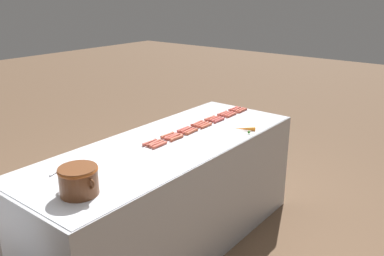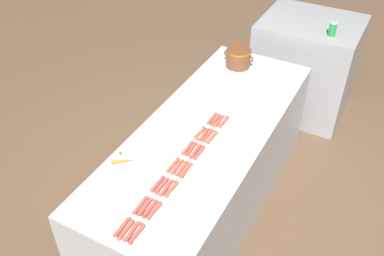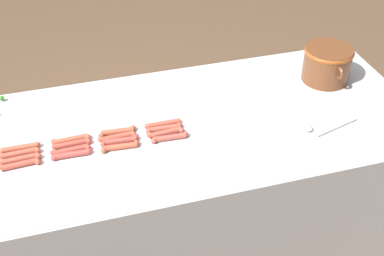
{
  "view_description": "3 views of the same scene",
  "coord_description": "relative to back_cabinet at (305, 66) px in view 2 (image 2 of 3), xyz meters",
  "views": [
    {
      "loc": [
        -1.91,
        2.11,
        1.98
      ],
      "look_at": [
        -0.06,
        -0.23,
        0.96
      ],
      "focal_mm": 37.89,
      "sensor_mm": 36.0,
      "label": 1
    },
    {
      "loc": [
        1.06,
        -2.2,
        2.83
      ],
      "look_at": [
        -0.07,
        -0.11,
        0.92
      ],
      "focal_mm": 39.86,
      "sensor_mm": 36.0,
      "label": 2
    },
    {
      "loc": [
        1.64,
        -0.26,
        2.17
      ],
      "look_at": [
        0.12,
        0.18,
        0.96
      ],
      "focal_mm": 47.69,
      "sensor_mm": 36.0,
      "label": 3
    }
  ],
  "objects": [
    {
      "name": "ground_plane",
      "position": [
        -0.25,
        -1.83,
        -0.52
      ],
      "size": [
        20.0,
        20.0,
        0.0
      ],
      "primitive_type": "plane",
      "color": "brown"
    },
    {
      "name": "griddle_counter",
      "position": [
        -0.25,
        -1.83,
        -0.07
      ],
      "size": [
        0.88,
        2.38,
        0.89
      ],
      "color": "#ADAFB5",
      "rests_on": "ground_plane"
    },
    {
      "name": "back_cabinet",
      "position": [
        0.0,
        0.0,
        0.0
      ],
      "size": [
        0.97,
        0.83,
        1.03
      ],
      "primitive_type": "cube",
      "color": "#939599",
      "rests_on": "ground_plane"
    },
    {
      "name": "hot_dog_0",
      "position": [
        -0.25,
        -2.88,
        0.38
      ],
      "size": [
        0.03,
        0.16,
        0.02
      ],
      "color": "#BA4D3A",
      "rests_on": "griddle_counter"
    },
    {
      "name": "hot_dog_1",
      "position": [
        -0.25,
        -2.69,
        0.38
      ],
      "size": [
        0.03,
        0.16,
        0.02
      ],
      "color": "#B14939",
      "rests_on": "griddle_counter"
    },
    {
      "name": "hot_dog_2",
      "position": [
        -0.25,
        -2.5,
        0.38
      ],
      "size": [
        0.03,
        0.16,
        0.02
      ],
      "color": "#B24641",
      "rests_on": "griddle_counter"
    },
    {
      "name": "hot_dog_3",
      "position": [
        -0.26,
        -2.31,
        0.38
      ],
      "size": [
        0.03,
        0.16,
        0.02
      ],
      "color": "#B65239",
      "rests_on": "griddle_counter"
    },
    {
      "name": "hot_dog_4",
      "position": [
        -0.25,
        -2.11,
        0.38
      ],
      "size": [
        0.03,
        0.16,
        0.02
      ],
      "color": "#AD5239",
      "rests_on": "griddle_counter"
    },
    {
      "name": "hot_dog_5",
      "position": [
        -0.25,
        -1.93,
        0.38
      ],
      "size": [
        0.03,
        0.16,
        0.02
      ],
      "color": "#B35339",
      "rests_on": "griddle_counter"
    },
    {
      "name": "hot_dog_6",
      "position": [
        -0.25,
        -1.74,
        0.38
      ],
      "size": [
        0.02,
        0.16,
        0.02
      ],
      "color": "#BA4D3B",
      "rests_on": "griddle_counter"
    },
    {
      "name": "hot_dog_7",
      "position": [
        -0.22,
        -2.88,
        0.38
      ],
      "size": [
        0.02,
        0.16,
        0.02
      ],
      "color": "#B64D3D",
      "rests_on": "griddle_counter"
    },
    {
      "name": "hot_dog_8",
      "position": [
        -0.22,
        -2.69,
        0.38
      ],
      "size": [
        0.03,
        0.16,
        0.02
      ],
      "color": "#B6483D",
      "rests_on": "griddle_counter"
    },
    {
      "name": "hot_dog_9",
      "position": [
        -0.22,
        -2.5,
        0.38
      ],
      "size": [
        0.03,
        0.16,
        0.02
      ],
      "color": "#AB463E",
      "rests_on": "griddle_counter"
    },
    {
      "name": "hot_dog_10",
      "position": [
        -0.22,
        -2.31,
        0.38
      ],
      "size": [
        0.03,
        0.16,
        0.02
      ],
      "color": "#B94E3B",
      "rests_on": "griddle_counter"
    },
    {
      "name": "hot_dog_11",
      "position": [
        -0.22,
        -2.11,
        0.38
      ],
      "size": [
        0.03,
        0.16,
        0.02
      ],
      "color": "#AF4638",
      "rests_on": "griddle_counter"
    },
    {
      "name": "hot_dog_12",
      "position": [
        -0.22,
        -1.93,
        0.38
      ],
      "size": [
        0.03,
        0.16,
        0.02
      ],
      "color": "#B74A39",
      "rests_on": "griddle_counter"
    },
    {
      "name": "hot_dog_13",
      "position": [
        -0.22,
        -1.74,
        0.38
      ],
      "size": [
        0.03,
        0.16,
        0.02
      ],
      "color": "#AD4D3D",
      "rests_on": "griddle_counter"
    },
    {
      "name": "hot_dog_14",
      "position": [
        -0.19,
        -2.88,
        0.38
      ],
      "size": [
        0.03,
        0.16,
        0.02
      ],
      "color": "#B24C40",
      "rests_on": "griddle_counter"
    },
    {
      "name": "hot_dog_15",
      "position": [
        -0.19,
        -2.69,
        0.38
      ],
      "size": [
        0.03,
        0.16,
        0.02
      ],
      "color": "#B1493B",
      "rests_on": "griddle_counter"
    },
    {
      "name": "hot_dog_16",
      "position": [
        -0.19,
        -2.5,
        0.38
      ],
      "size": [
        0.03,
        0.16,
        0.02
      ],
      "color": "#B64839",
      "rests_on": "griddle_counter"
    },
    {
      "name": "hot_dog_17",
      "position": [
        -0.19,
        -2.31,
        0.38
      ],
      "size": [
        0.03,
        0.16,
        0.02
      ],
      "color": "#B34E3C",
      "rests_on": "griddle_counter"
    },
    {
      "name": "hot_dog_18",
      "position": [
        -0.19,
        -2.12,
        0.38
      ],
      "size": [
        0.03,
        0.16,
        0.02
      ],
      "color": "#AC4538",
      "rests_on": "griddle_counter"
    },
    {
      "name": "hot_dog_19",
      "position": [
        -0.19,
        -1.93,
        0.38
      ],
      "size": [
        0.03,
        0.16,
        0.02
      ],
      "color": "#B0483D",
      "rests_on": "griddle_counter"
    },
    {
      "name": "hot_dog_20",
      "position": [
        -0.19,
        -1.74,
        0.38
      ],
      "size": [
        0.03,
        0.16,
        0.02
      ],
      "color": "#B24E3E",
      "rests_on": "griddle_counter"
    },
    {
      "name": "hot_dog_21",
      "position": [
        -0.16,
        -2.88,
        0.38
      ],
      "size": [
        0.03,
        0.16,
        0.02
      ],
      "color": "#B4473D",
      "rests_on": "griddle_counter"
    },
    {
      "name": "hot_dog_22",
      "position": [
        -0.16,
        -2.69,
        0.38
      ],
      "size": [
        0.03,
        0.16,
        0.02
      ],
      "color": "#B74C3E",
      "rests_on": "griddle_counter"
    },
    {
      "name": "hot_dog_23",
      "position": [
        -0.16,
        -2.49,
        0.38
      ],
      "size": [
        0.03,
        0.16,
        0.02
      ],
      "color": "#B9503D",
      "rests_on": "griddle_counter"
    },
    {
      "name": "hot_dog_24",
      "position": [
        -0.16,
        -2.31,
        0.38
      ],
      "size": [
        0.03,
        0.16,
        0.02
      ],
      "color": "#B14938",
      "rests_on": "griddle_counter"
    },
    {
      "name": "hot_dog_25",
      "position": [
        -0.16,
        -2.12,
        0.38
      ],
      "size": [
        0.03,
        0.16,
        0.02
      ],
      "color": "#B8473F",
      "rests_on": "griddle_counter"
    },
    {
      "name": "hot_dog_26",
      "position": [
        -0.16,
        -1.93,
        0.38
      ],
      "size": [
        0.03,
        0.16,
        0.02
      ],
      "color": "#B85138",
      "rests_on": "griddle_counter"
    },
    {
      "name": "hot_dog_27",
      "position": [
        -0.16,
        -1.73,
        0.38
      ],
      "size": [
        0.03,
        0.16,
        0.02
      ],
      "color": "#AF4D41",
      "rests_on": "griddle_counter"
    },
    {
      "name": "bean_pot",
      "position": [
        -0.4,
        -0.92,
        0.46
      ],
      "size": [
        0.28,
        0.23,
        0.16
      ],
      "color": "brown",
      "rests_on": "griddle_counter"
    },
    {
      "name": "serving_spoon",
      "position": [
        -0.06,
        -1.13,
        0.38
      ],
      "size": [
        0.11,
        0.27,
        0.02
      ],
      "color": "#B7B7BC",
      "rests_on": "griddle_counter"
    },
    {
      "name": "carrot",
      "position": [
        -0.56,
        -2.42,
        0.39
      ],
      "size": [
        0.16,
        0.13,
        0.03
      ],
      "color": "orange",
      "rests_on": "griddle_counter"
    },
    {
      "name": "soda_can",
      "position": [
        0.24,
        -0.24,
        0.58
      ],
      "size": [
        0.07,
        0.07,
        0.12
      ],
      "color": "#1E8C38",
      "rests_on": "back_cabinet"
    }
  ]
}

